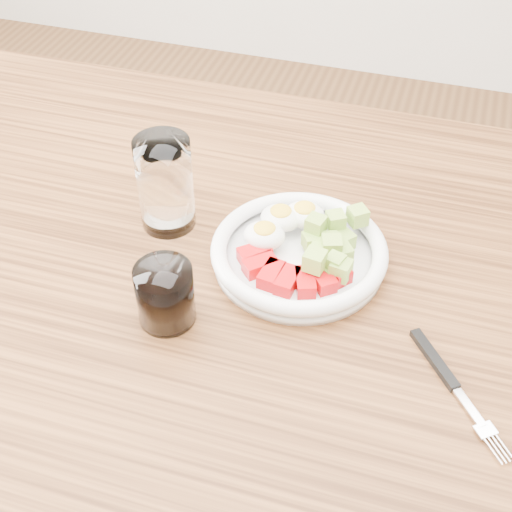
{
  "coord_description": "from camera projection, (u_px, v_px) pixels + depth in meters",
  "views": [
    {
      "loc": [
        0.18,
        -0.61,
        1.4
      ],
      "look_at": [
        -0.01,
        0.01,
        0.8
      ],
      "focal_mm": 50.0,
      "sensor_mm": 36.0,
      "label": 1
    }
  ],
  "objects": [
    {
      "name": "dining_table",
      "position": [
        261.0,
        333.0,
        0.97
      ],
      "size": [
        1.5,
        0.9,
        0.77
      ],
      "color": "brown",
      "rests_on": "ground"
    },
    {
      "name": "bowl",
      "position": [
        299.0,
        250.0,
        0.91
      ],
      "size": [
        0.23,
        0.23,
        0.06
      ],
      "color": "white",
      "rests_on": "dining_table"
    },
    {
      "name": "fork",
      "position": [
        446.0,
        376.0,
        0.78
      ],
      "size": [
        0.12,
        0.15,
        0.01
      ],
      "color": "black",
      "rests_on": "dining_table"
    },
    {
      "name": "water_glass",
      "position": [
        165.0,
        184.0,
        0.94
      ],
      "size": [
        0.07,
        0.07,
        0.13
      ],
      "primitive_type": "cylinder",
      "color": "white",
      "rests_on": "dining_table"
    },
    {
      "name": "coffee_glass",
      "position": [
        165.0,
        295.0,
        0.83
      ],
      "size": [
        0.07,
        0.07,
        0.08
      ],
      "color": "white",
      "rests_on": "dining_table"
    }
  ]
}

